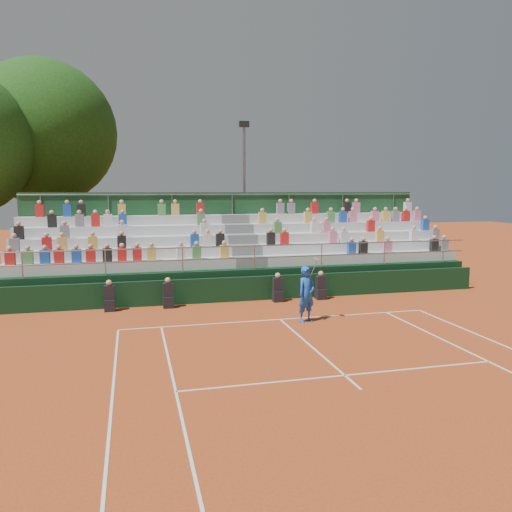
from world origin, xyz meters
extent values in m
plane|color=#AD461C|center=(0.00, 0.00, 0.00)|extent=(90.00, 90.00, 0.00)
cube|color=white|center=(0.00, 0.00, 0.01)|extent=(11.00, 0.06, 0.01)
cube|color=white|center=(0.00, -3.20, 0.01)|extent=(0.06, 6.40, 0.01)
cube|color=white|center=(0.00, -5.49, 0.01)|extent=(8.22, 0.06, 0.01)
cube|color=black|center=(0.00, 3.20, 0.50)|extent=(20.00, 0.15, 1.00)
cube|color=black|center=(-5.85, 2.75, 0.22)|extent=(0.40, 0.40, 0.44)
cube|color=black|center=(-5.85, 2.75, 0.70)|extent=(0.38, 0.25, 0.55)
sphere|color=tan|center=(-5.85, 2.75, 1.08)|extent=(0.22, 0.22, 0.22)
cube|color=black|center=(-3.68, 2.75, 0.22)|extent=(0.40, 0.40, 0.44)
cube|color=black|center=(-3.68, 2.75, 0.70)|extent=(0.38, 0.25, 0.55)
sphere|color=tan|center=(-3.68, 2.75, 1.08)|extent=(0.22, 0.22, 0.22)
cube|color=black|center=(0.72, 2.75, 0.22)|extent=(0.40, 0.40, 0.44)
cube|color=black|center=(0.72, 2.75, 0.70)|extent=(0.38, 0.25, 0.55)
sphere|color=tan|center=(0.72, 2.75, 1.08)|extent=(0.22, 0.22, 0.22)
cube|color=black|center=(2.58, 2.75, 0.22)|extent=(0.40, 0.40, 0.44)
cube|color=black|center=(2.58, 2.75, 0.70)|extent=(0.38, 0.25, 0.55)
sphere|color=tan|center=(2.58, 2.75, 1.08)|extent=(0.22, 0.22, 0.22)
cube|color=black|center=(0.00, 6.30, 0.60)|extent=(20.00, 5.20, 1.20)
cube|color=silver|center=(-5.35, 4.62, 1.41)|extent=(9.30, 0.85, 0.42)
cube|color=silver|center=(5.35, 4.62, 1.41)|extent=(9.30, 0.85, 0.42)
cube|color=slate|center=(0.00, 4.62, 1.41)|extent=(1.40, 0.85, 0.42)
cube|color=silver|center=(-5.35, 5.47, 1.83)|extent=(9.30, 0.85, 0.42)
cube|color=silver|center=(5.35, 5.47, 1.83)|extent=(9.30, 0.85, 0.42)
cube|color=slate|center=(0.00, 5.47, 1.83)|extent=(1.40, 0.85, 0.42)
cube|color=silver|center=(-5.35, 6.33, 2.25)|extent=(9.30, 0.85, 0.42)
cube|color=silver|center=(5.35, 6.33, 2.25)|extent=(9.30, 0.85, 0.42)
cube|color=slate|center=(0.00, 6.33, 2.25)|extent=(1.40, 0.85, 0.42)
cube|color=silver|center=(-5.35, 7.17, 2.67)|extent=(9.30, 0.85, 0.42)
cube|color=silver|center=(5.35, 7.17, 2.67)|extent=(9.30, 0.85, 0.42)
cube|color=slate|center=(0.00, 7.17, 2.67)|extent=(1.40, 0.85, 0.42)
cube|color=silver|center=(-5.35, 8.03, 3.09)|extent=(9.30, 0.85, 0.42)
cube|color=silver|center=(5.35, 8.03, 3.09)|extent=(9.30, 0.85, 0.42)
cube|color=slate|center=(0.00, 8.03, 3.09)|extent=(1.40, 0.85, 0.42)
cube|color=#1A4524|center=(0.00, 8.55, 2.20)|extent=(20.00, 0.12, 4.40)
cylinder|color=gray|center=(0.00, 3.75, 2.20)|extent=(20.00, 0.05, 0.05)
cylinder|color=gray|center=(0.00, 8.45, 4.30)|extent=(20.00, 0.05, 0.05)
cube|color=red|center=(-9.56, 4.47, 1.90)|extent=(0.36, 0.24, 0.56)
cube|color=#4C8C4C|center=(-8.91, 4.47, 1.90)|extent=(0.36, 0.24, 0.56)
cube|color=#1E4CB2|center=(-8.30, 4.47, 1.90)|extent=(0.36, 0.24, 0.56)
cube|color=red|center=(-7.78, 4.47, 1.90)|extent=(0.36, 0.24, 0.56)
cube|color=#1E4CB2|center=(-7.13, 4.47, 1.90)|extent=(0.36, 0.24, 0.56)
cube|color=red|center=(-6.59, 4.47, 1.90)|extent=(0.36, 0.24, 0.56)
cube|color=black|center=(-5.95, 4.47, 1.90)|extent=(0.36, 0.24, 0.56)
cube|color=red|center=(-5.37, 4.47, 1.90)|extent=(0.36, 0.24, 0.56)
cube|color=red|center=(-4.78, 4.47, 1.90)|extent=(0.36, 0.24, 0.56)
cube|color=gold|center=(-4.20, 4.47, 1.90)|extent=(0.36, 0.24, 0.56)
cube|color=silver|center=(-2.99, 4.47, 1.90)|extent=(0.36, 0.24, 0.56)
cube|color=#4C8C4C|center=(-2.34, 4.47, 1.90)|extent=(0.36, 0.24, 0.56)
cube|color=gold|center=(-1.15, 4.47, 1.90)|extent=(0.36, 0.24, 0.56)
cube|color=slate|center=(-9.55, 5.32, 2.32)|extent=(0.36, 0.24, 0.56)
cube|color=red|center=(-8.34, 5.32, 2.32)|extent=(0.36, 0.24, 0.56)
cube|color=gold|center=(-7.75, 5.32, 2.32)|extent=(0.36, 0.24, 0.56)
cube|color=gold|center=(-6.55, 5.32, 2.32)|extent=(0.36, 0.24, 0.56)
cube|color=black|center=(-5.39, 5.32, 2.32)|extent=(0.36, 0.24, 0.56)
cube|color=#1E4CB2|center=(-2.31, 5.32, 2.32)|extent=(0.36, 0.24, 0.56)
cube|color=silver|center=(-1.74, 5.32, 2.32)|extent=(0.36, 0.24, 0.56)
cube|color=black|center=(-1.18, 5.32, 2.32)|extent=(0.36, 0.24, 0.56)
cube|color=black|center=(-9.53, 6.17, 2.74)|extent=(0.36, 0.24, 0.56)
cube|color=slate|center=(-7.74, 6.17, 2.74)|extent=(0.36, 0.24, 0.56)
cube|color=silver|center=(-5.36, 6.17, 2.74)|extent=(0.36, 0.24, 0.56)
cube|color=silver|center=(-1.75, 6.17, 2.74)|extent=(0.36, 0.24, 0.56)
cube|color=black|center=(-8.34, 7.02, 3.16)|extent=(0.36, 0.24, 0.56)
cube|color=slate|center=(-7.19, 7.02, 3.16)|extent=(0.36, 0.24, 0.56)
cube|color=red|center=(-6.52, 7.02, 3.16)|extent=(0.36, 0.24, 0.56)
cube|color=silver|center=(-5.98, 7.02, 3.16)|extent=(0.36, 0.24, 0.56)
cube|color=#1E4CB2|center=(-5.34, 7.02, 3.16)|extent=(0.36, 0.24, 0.56)
cube|color=#4C8C4C|center=(-1.79, 7.02, 3.16)|extent=(0.36, 0.24, 0.56)
cube|color=red|center=(-8.96, 7.88, 3.58)|extent=(0.36, 0.24, 0.56)
cube|color=#1E4CB2|center=(-7.78, 7.88, 3.58)|extent=(0.36, 0.24, 0.56)
cube|color=black|center=(-7.18, 7.88, 3.58)|extent=(0.36, 0.24, 0.56)
cube|color=gold|center=(-5.38, 7.88, 3.58)|extent=(0.36, 0.24, 0.56)
cube|color=#4C8C4C|center=(-3.54, 7.88, 3.58)|extent=(0.36, 0.24, 0.56)
cube|color=gold|center=(-2.90, 7.88, 3.58)|extent=(0.36, 0.24, 0.56)
cube|color=red|center=(-1.70, 7.88, 3.58)|extent=(0.36, 0.24, 0.56)
cube|color=#1E4CB2|center=(4.72, 4.47, 1.90)|extent=(0.36, 0.24, 0.56)
cube|color=black|center=(5.31, 4.47, 1.90)|extent=(0.36, 0.24, 0.56)
cube|color=pink|center=(6.53, 4.47, 1.90)|extent=(0.36, 0.24, 0.56)
cube|color=black|center=(8.98, 4.47, 1.90)|extent=(0.36, 0.24, 0.56)
cube|color=slate|center=(9.51, 4.47, 1.90)|extent=(0.36, 0.24, 0.56)
cube|color=black|center=(1.15, 5.32, 2.32)|extent=(0.36, 0.24, 0.56)
cube|color=red|center=(1.80, 5.32, 2.32)|extent=(0.36, 0.24, 0.56)
cube|color=pink|center=(4.15, 5.32, 2.32)|extent=(0.36, 0.24, 0.56)
cube|color=silver|center=(4.71, 5.32, 2.32)|extent=(0.36, 0.24, 0.56)
cube|color=gold|center=(6.56, 5.32, 2.32)|extent=(0.36, 0.24, 0.56)
cube|color=silver|center=(8.40, 5.32, 2.32)|extent=(0.36, 0.24, 0.56)
cube|color=slate|center=(9.58, 5.32, 2.32)|extent=(0.36, 0.24, 0.56)
cube|color=#4C8C4C|center=(1.71, 6.17, 2.74)|extent=(0.36, 0.24, 0.56)
cube|color=silver|center=(3.56, 6.17, 2.74)|extent=(0.36, 0.24, 0.56)
cube|color=pink|center=(4.17, 6.17, 2.74)|extent=(0.36, 0.24, 0.56)
cube|color=red|center=(6.52, 6.17, 2.74)|extent=(0.36, 0.24, 0.56)
cube|color=#1E4CB2|center=(9.55, 6.17, 2.74)|extent=(0.36, 0.24, 0.56)
cube|color=gold|center=(1.20, 7.02, 3.16)|extent=(0.36, 0.24, 0.56)
cube|color=gold|center=(3.53, 7.02, 3.16)|extent=(0.36, 0.24, 0.56)
cube|color=#4C8C4C|center=(4.75, 7.02, 3.16)|extent=(0.36, 0.24, 0.56)
cube|color=#1E4CB2|center=(5.40, 7.02, 3.16)|extent=(0.36, 0.24, 0.56)
cube|color=pink|center=(5.94, 7.02, 3.16)|extent=(0.36, 0.24, 0.56)
cube|color=pink|center=(7.17, 7.02, 3.16)|extent=(0.36, 0.24, 0.56)
cube|color=gold|center=(7.77, 7.02, 3.16)|extent=(0.36, 0.24, 0.56)
cube|color=slate|center=(8.33, 7.02, 3.16)|extent=(0.36, 0.24, 0.56)
cube|color=red|center=(8.94, 7.02, 3.16)|extent=(0.36, 0.24, 0.56)
cube|color=pink|center=(9.58, 7.02, 3.16)|extent=(0.36, 0.24, 0.56)
cube|color=slate|center=(2.36, 7.88, 3.58)|extent=(0.36, 0.24, 0.56)
cube|color=slate|center=(2.93, 7.88, 3.58)|extent=(0.36, 0.24, 0.56)
cube|color=red|center=(4.19, 7.88, 3.58)|extent=(0.36, 0.24, 0.56)
cube|color=black|center=(5.99, 7.88, 3.58)|extent=(0.36, 0.24, 0.56)
cube|color=pink|center=(6.51, 7.88, 3.58)|extent=(0.36, 0.24, 0.56)
cube|color=silver|center=(9.53, 7.88, 3.58)|extent=(0.36, 0.24, 0.56)
imported|color=blue|center=(0.80, -0.47, 0.97)|extent=(0.83, 0.70, 1.93)
cylinder|color=gray|center=(1.05, -0.47, 1.85)|extent=(0.26, 0.03, 0.51)
cylinder|color=#E5D866|center=(1.20, -0.47, 2.15)|extent=(0.26, 0.28, 0.14)
cylinder|color=#3C2715|center=(-9.65, 14.57, 2.25)|extent=(0.50, 0.50, 4.50)
sphere|color=#173D10|center=(-9.65, 14.57, 7.74)|extent=(8.10, 8.10, 8.10)
cylinder|color=gray|center=(1.80, 13.66, 4.13)|extent=(0.16, 0.16, 8.27)
cube|color=black|center=(1.80, 13.66, 8.44)|extent=(0.60, 0.25, 0.35)
camera|label=1|loc=(-4.96, -16.33, 4.52)|focal=35.00mm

